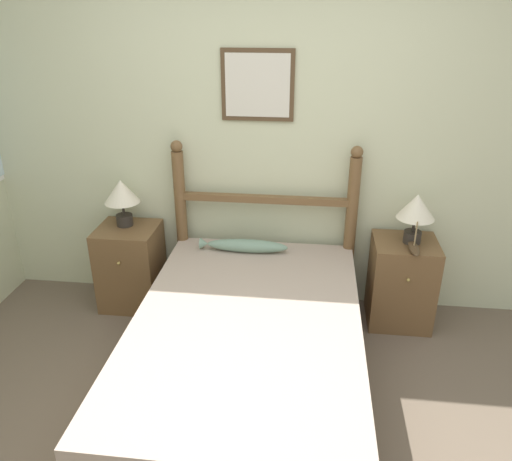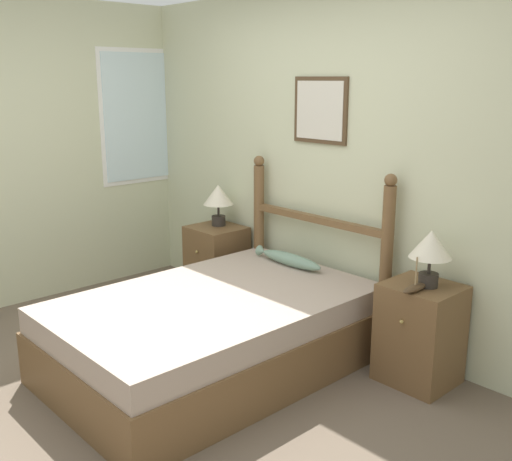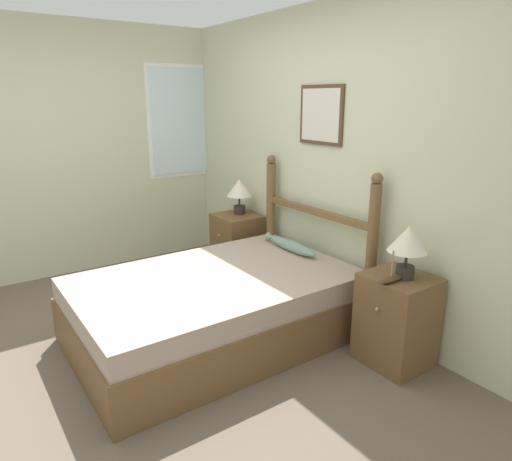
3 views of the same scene
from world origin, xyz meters
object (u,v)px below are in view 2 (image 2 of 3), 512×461
at_px(table_lamp_right, 431,248).
at_px(fish_pillow, 289,259).
at_px(model_boat, 415,287).
at_px(nightstand_left, 217,263).
at_px(bed, 214,333).
at_px(nightstand_right, 420,334).
at_px(table_lamp_left, 218,197).

relative_size(table_lamp_right, fish_pillow, 0.55).
bearing_deg(model_boat, table_lamp_right, 86.55).
height_order(nightstand_left, table_lamp_right, table_lamp_right).
relative_size(bed, table_lamp_right, 5.82).
bearing_deg(table_lamp_right, bed, -141.02).
relative_size(model_boat, fish_pillow, 0.37).
bearing_deg(nightstand_right, table_lamp_left, 178.63).
relative_size(table_lamp_left, model_boat, 1.51).
relative_size(bed, nightstand_right, 3.22).
distance_m(bed, nightstand_right, 1.33).
bearing_deg(nightstand_right, bed, -140.07).
height_order(nightstand_right, model_boat, model_boat).
bearing_deg(table_lamp_left, bed, -40.78).
bearing_deg(fish_pillow, model_boat, -5.76).
relative_size(nightstand_left, model_boat, 2.74).
distance_m(bed, nightstand_left, 1.33).
bearing_deg(nightstand_left, fish_pillow, -0.83).
bearing_deg(table_lamp_right, nightstand_right, 175.90).
relative_size(nightstand_right, table_lamp_left, 1.81).
relative_size(bed, fish_pillow, 3.22).
xyz_separation_m(bed, nightstand_right, (1.02, 0.85, 0.07)).
xyz_separation_m(nightstand_right, model_boat, (0.02, -0.13, 0.35)).
relative_size(nightstand_right, fish_pillow, 1.00).
relative_size(bed, model_boat, 8.82).
relative_size(nightstand_right, table_lamp_right, 1.81).
xyz_separation_m(table_lamp_left, model_boat, (2.09, -0.18, -0.23)).
height_order(nightstand_left, table_lamp_left, table_lamp_left).
distance_m(table_lamp_left, model_boat, 2.11).
bearing_deg(nightstand_right, nightstand_left, 180.00).
bearing_deg(table_lamp_right, table_lamp_left, 178.59).
bearing_deg(nightstand_right, fish_pillow, -179.35).
height_order(table_lamp_left, model_boat, table_lamp_left).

